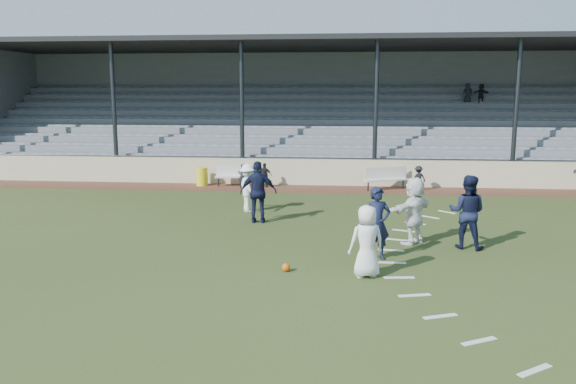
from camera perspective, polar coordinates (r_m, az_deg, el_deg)
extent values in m
plane|color=#2F3D19|center=(14.36, -0.98, -6.88)|extent=(90.00, 90.00, 0.00)
cube|color=#502D20|center=(24.55, 1.83, 0.32)|extent=(34.00, 2.00, 0.02)
cube|color=beige|center=(25.49, 1.99, 2.03)|extent=(34.00, 0.18, 1.20)
cube|color=silver|center=(25.18, -5.15, 1.55)|extent=(2.04, 0.69, 0.06)
cube|color=silver|center=(25.36, -5.07, 2.18)|extent=(1.99, 0.36, 0.54)
cylinder|color=#2B2E32|center=(25.27, -7.07, 1.01)|extent=(0.06, 0.06, 0.40)
cylinder|color=#2B2E32|center=(25.20, -3.21, 1.05)|extent=(0.06, 0.06, 0.40)
cube|color=silver|center=(24.56, 9.92, 1.22)|extent=(1.98, 1.20, 0.06)
cube|color=silver|center=(24.74, 9.90, 1.87)|extent=(1.84, 0.89, 0.54)
cylinder|color=#2B2E32|center=(24.20, 8.14, 0.58)|extent=(0.06, 0.06, 0.40)
cylinder|color=#2B2E32|center=(25.02, 11.61, 0.79)|extent=(0.06, 0.06, 0.40)
cylinder|color=yellow|center=(25.59, -8.73, 1.56)|extent=(0.51, 0.51, 0.81)
sphere|color=#D0590C|center=(13.42, -0.20, -7.66)|extent=(0.20, 0.20, 0.20)
imported|color=white|center=(12.99, 8.00, -4.97)|extent=(0.95, 0.77, 1.68)
imported|color=black|center=(14.31, 9.07, -3.20)|extent=(0.79, 0.64, 1.86)
imported|color=black|center=(15.91, 17.74, -1.94)|extent=(1.17, 1.04, 2.01)
imported|color=white|center=(19.83, -4.06, 0.41)|extent=(1.09, 1.28, 1.71)
imported|color=black|center=(18.14, -3.03, -0.01)|extent=(1.22, 0.60, 2.01)
imported|color=white|center=(16.02, 12.67, -1.84)|extent=(1.60, 1.67, 1.89)
imported|color=black|center=(24.68, -4.65, 1.63)|extent=(0.46, 0.38, 1.07)
imported|color=black|center=(24.84, -2.37, 1.72)|extent=(0.66, 0.34, 1.08)
imported|color=black|center=(24.64, 13.10, 1.38)|extent=(0.78, 0.61, 1.07)
cube|color=slate|center=(26.04, 2.07, 2.20)|extent=(34.00, 0.80, 1.20)
cube|color=slate|center=(26.05, 2.09, 3.65)|extent=(33.00, 0.28, 0.10)
cube|color=slate|center=(26.80, 2.18, 2.86)|extent=(34.00, 0.80, 1.60)
cube|color=slate|center=(26.80, 2.21, 4.69)|extent=(33.00, 0.28, 0.10)
cube|color=slate|center=(27.57, 2.28, 3.48)|extent=(34.00, 0.80, 2.00)
cube|color=slate|center=(27.57, 2.31, 5.68)|extent=(33.00, 0.28, 0.10)
cube|color=slate|center=(28.34, 2.38, 4.07)|extent=(34.00, 0.80, 2.40)
cube|color=slate|center=(28.33, 2.41, 6.61)|extent=(33.00, 0.28, 0.10)
cube|color=slate|center=(29.11, 2.47, 4.63)|extent=(34.00, 0.80, 2.80)
cube|color=slate|center=(29.11, 2.51, 7.49)|extent=(33.00, 0.28, 0.10)
cube|color=slate|center=(29.89, 2.56, 5.16)|extent=(34.00, 0.80, 3.20)
cube|color=slate|center=(29.89, 2.60, 8.33)|extent=(33.00, 0.28, 0.10)
cube|color=slate|center=(30.67, 2.65, 5.66)|extent=(34.00, 0.80, 3.60)
cube|color=slate|center=(30.68, 2.69, 9.12)|extent=(33.00, 0.28, 0.10)
cube|color=slate|center=(31.45, 2.73, 6.14)|extent=(34.00, 0.80, 4.00)
cube|color=slate|center=(31.48, 2.77, 9.88)|extent=(33.00, 0.28, 0.10)
cube|color=slate|center=(32.24, 2.80, 6.59)|extent=(34.00, 0.80, 4.40)
cube|color=slate|center=(32.27, 2.85, 10.59)|extent=(33.00, 0.28, 0.10)
cube|color=slate|center=(32.79, 2.87, 8.40)|extent=(34.00, 0.40, 6.40)
cube|color=slate|center=(34.49, -26.94, 7.41)|extent=(0.30, 7.80, 6.40)
cube|color=black|center=(28.97, 2.54, 14.70)|extent=(34.60, 9.00, 0.22)
cylinder|color=#2B2E32|center=(27.43, -17.25, 7.72)|extent=(0.20, 0.20, 6.50)
cylinder|color=#2B2E32|center=(25.72, -4.71, 8.00)|extent=(0.20, 0.20, 6.50)
cylinder|color=#2B2E32|center=(25.34, 8.89, 7.89)|extent=(0.20, 0.20, 6.50)
cylinder|color=#2B2E32|center=(26.37, 22.13, 7.35)|extent=(0.20, 0.20, 6.50)
cylinder|color=#2B2E32|center=(25.41, 2.00, 3.48)|extent=(34.00, 0.05, 0.05)
imported|color=black|center=(31.25, 17.79, 9.55)|extent=(0.53, 0.35, 1.06)
imported|color=black|center=(31.40, 19.01, 9.45)|extent=(0.99, 0.51, 1.02)
cube|color=silver|center=(21.55, 17.65, -1.56)|extent=(0.54, 0.61, 0.01)
cube|color=silver|center=(20.63, 15.85, -1.97)|extent=(0.59, 0.56, 0.01)
cube|color=silver|center=(19.66, 14.22, -2.49)|extent=(0.64, 0.51, 0.01)
cube|color=silver|center=(18.65, 12.81, -3.11)|extent=(0.67, 0.44, 0.01)
cube|color=silver|center=(17.59, 11.66, -3.86)|extent=(0.70, 0.37, 0.01)
cube|color=silver|center=(16.51, 10.84, -4.76)|extent=(0.71, 0.29, 0.01)
cube|color=silver|center=(15.42, 10.42, -5.82)|extent=(0.71, 0.21, 0.01)
cube|color=silver|center=(14.32, 10.50, -7.07)|extent=(0.70, 0.12, 0.01)
cube|color=silver|center=(13.25, 11.22, -8.52)|extent=(0.71, 0.21, 0.01)
cube|color=silver|center=(12.23, 12.73, -10.20)|extent=(0.71, 0.29, 0.01)
cube|color=silver|center=(11.28, 15.21, -12.09)|extent=(0.70, 0.37, 0.01)
cube|color=silver|center=(10.44, 18.85, -14.14)|extent=(0.67, 0.44, 0.01)
cube|color=silver|center=(9.77, 23.78, -16.25)|extent=(0.64, 0.51, 0.01)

